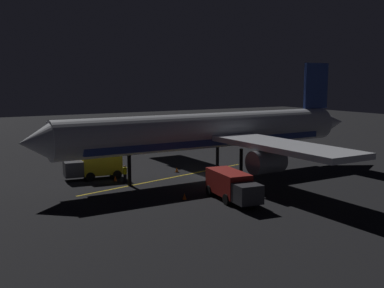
% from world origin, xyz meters
% --- Properties ---
extents(ground_plane, '(180.00, 180.00, 0.20)m').
position_xyz_m(ground_plane, '(0.00, 0.00, -0.10)').
color(ground_plane, black).
extents(apron_guide_stripe, '(5.34, 21.16, 0.01)m').
position_xyz_m(apron_guide_stripe, '(1.03, 4.00, 0.00)').
color(apron_guide_stripe, gold).
rests_on(apron_guide_stripe, ground_plane).
extents(airliner, '(34.72, 39.00, 11.97)m').
position_xyz_m(airliner, '(0.01, -0.63, 4.57)').
color(airliner, white).
rests_on(airliner, ground_plane).
extents(baggage_truck, '(2.83, 5.89, 2.61)m').
position_xyz_m(baggage_truck, '(4.52, 10.70, 1.31)').
color(baggage_truck, gold).
rests_on(baggage_truck, ground_plane).
extents(catering_truck, '(6.64, 2.92, 2.39)m').
position_xyz_m(catering_truck, '(-9.52, 3.74, 1.25)').
color(catering_truck, maroon).
rests_on(catering_truck, ground_plane).
extents(ground_crew_worker, '(0.40, 0.40, 1.74)m').
position_xyz_m(ground_crew_worker, '(1.33, 8.85, 0.89)').
color(ground_crew_worker, black).
rests_on(ground_crew_worker, ground_plane).
extents(traffic_cone_near_left, '(0.50, 0.50, 0.55)m').
position_xyz_m(traffic_cone_near_left, '(3.20, 2.05, 0.25)').
color(traffic_cone_near_left, '#EA590F').
rests_on(traffic_cone_near_left, ground_plane).
extents(traffic_cone_near_right, '(0.50, 0.50, 0.55)m').
position_xyz_m(traffic_cone_near_right, '(-7.27, 7.00, 0.25)').
color(traffic_cone_near_right, '#EA590F').
rests_on(traffic_cone_near_right, ground_plane).
extents(traffic_cone_under_wing, '(0.50, 0.50, 0.55)m').
position_xyz_m(traffic_cone_under_wing, '(8.89, 6.98, 0.25)').
color(traffic_cone_under_wing, '#EA590F').
rests_on(traffic_cone_under_wing, ground_plane).
extents(traffic_cone_far, '(0.50, 0.50, 0.55)m').
position_xyz_m(traffic_cone_far, '(2.30, 9.49, 0.25)').
color(traffic_cone_far, '#EA590F').
rests_on(traffic_cone_far, ground_plane).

